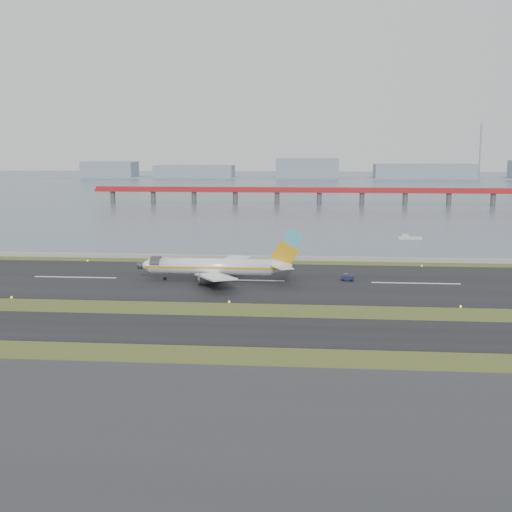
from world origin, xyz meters
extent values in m
plane|color=#394E1B|center=(0.00, 0.00, 0.00)|extent=(1000.00, 1000.00, 0.00)
cube|color=#303032|center=(0.00, -55.00, 0.05)|extent=(1000.00, 50.00, 0.10)
cube|color=black|center=(0.00, -12.00, 0.05)|extent=(1000.00, 18.00, 0.10)
cube|color=black|center=(0.00, 30.00, 0.05)|extent=(1000.00, 45.00, 0.10)
cube|color=#979792|center=(0.00, 60.00, 0.50)|extent=(1000.00, 2.50, 1.00)
cube|color=#475666|center=(0.00, 460.00, 0.00)|extent=(1400.00, 800.00, 1.30)
cube|color=#A61C1F|center=(20.00, 250.00, 7.50)|extent=(260.00, 5.00, 1.60)
cube|color=#A61C1F|center=(20.00, 250.00, 9.00)|extent=(260.00, 0.40, 1.40)
cylinder|color=#4C4C51|center=(-76.00, 250.00, 3.00)|extent=(2.80, 2.80, 7.00)
cylinder|color=#4C4C51|center=(20.00, 250.00, 3.00)|extent=(2.80, 2.80, 7.00)
cylinder|color=#4C4C51|center=(116.00, 250.00, 3.00)|extent=(2.80, 2.80, 7.00)
cube|color=gray|center=(0.00, 620.00, 0.00)|extent=(1400.00, 80.00, 1.00)
cube|color=gray|center=(-220.00, 620.00, 9.00)|extent=(60.00, 35.00, 18.00)
cube|color=gray|center=(-120.00, 620.00, 7.00)|extent=(90.00, 35.00, 14.00)
cube|color=gray|center=(10.00, 620.00, 11.00)|extent=(70.00, 35.00, 22.00)
cube|color=gray|center=(140.00, 620.00, 8.00)|extent=(110.00, 35.00, 16.00)
cylinder|color=gray|center=(200.00, 620.00, 30.00)|extent=(1.80, 1.80, 60.00)
cylinder|color=white|center=(-6.90, 28.61, 3.50)|extent=(28.00, 3.80, 3.80)
cone|color=white|center=(-22.50, 28.61, 3.50)|extent=(3.20, 3.80, 3.80)
cone|color=white|center=(9.30, 28.61, 3.80)|extent=(5.00, 3.80, 3.80)
cube|color=gold|center=(-6.90, 26.69, 3.50)|extent=(31.00, 0.06, 0.45)
cube|color=gold|center=(-6.90, 30.53, 3.50)|extent=(31.00, 0.06, 0.45)
cube|color=white|center=(-4.70, 20.11, 2.80)|extent=(11.31, 15.89, 1.66)
cube|color=white|center=(-4.70, 37.11, 2.80)|extent=(11.31, 15.89, 1.66)
cylinder|color=#37373C|center=(-6.40, 22.61, 1.60)|extent=(4.20, 2.10, 2.10)
cylinder|color=#37373C|center=(-6.40, 34.61, 1.60)|extent=(4.20, 2.10, 2.10)
cube|color=gold|center=(10.10, 28.61, 6.70)|extent=(6.80, 0.35, 6.85)
cube|color=#4AAFD2|center=(12.00, 28.61, 10.40)|extent=(4.85, 0.37, 4.90)
cube|color=white|center=(9.60, 24.81, 4.30)|extent=(5.64, 6.80, 0.22)
cube|color=white|center=(9.60, 32.41, 4.30)|extent=(5.64, 6.80, 0.22)
cylinder|color=black|center=(-17.90, 28.61, 0.45)|extent=(0.80, 0.28, 0.80)
cylinder|color=black|center=(-5.40, 25.81, 0.55)|extent=(1.00, 0.38, 1.00)
cylinder|color=black|center=(-5.40, 31.41, 0.55)|extent=(1.00, 0.38, 1.00)
cube|color=#161B3D|center=(24.60, 31.59, 0.78)|extent=(2.97, 1.97, 1.04)
cube|color=#37373C|center=(24.26, 31.65, 1.47)|extent=(1.40, 1.47, 0.60)
cylinder|color=black|center=(23.55, 31.06, 0.30)|extent=(0.64, 0.35, 0.60)
cylinder|color=black|center=(23.77, 32.43, 0.30)|extent=(0.64, 0.35, 0.60)
cylinder|color=black|center=(25.43, 30.76, 0.30)|extent=(0.64, 0.35, 0.60)
cylinder|color=black|center=(25.65, 32.12, 0.30)|extent=(0.64, 0.35, 0.60)
cube|color=silver|center=(49.63, 105.18, 0.45)|extent=(7.95, 2.72, 1.01)
cube|color=silver|center=(47.94, 105.23, 1.35)|extent=(2.31, 1.87, 1.01)
camera|label=1|loc=(16.24, -115.81, 29.81)|focal=45.00mm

